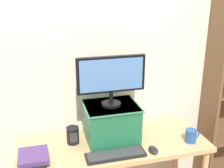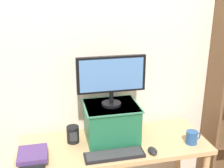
{
  "view_description": "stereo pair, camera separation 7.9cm",
  "coord_description": "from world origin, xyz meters",
  "px_view_note": "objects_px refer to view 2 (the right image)",
  "views": [
    {
      "loc": [
        -0.51,
        -1.87,
        1.91
      ],
      "look_at": [
        -0.0,
        0.03,
        1.22
      ],
      "focal_mm": 45.0,
      "sensor_mm": 36.0,
      "label": 1
    },
    {
      "loc": [
        -0.43,
        -1.88,
        1.91
      ],
      "look_at": [
        -0.0,
        0.03,
        1.22
      ],
      "focal_mm": 45.0,
      "sensor_mm": 36.0,
      "label": 2
    }
  ],
  "objects_px": {
    "desk_speaker": "(73,134)",
    "computer_monitor": "(111,77)",
    "book_stack": "(33,156)",
    "computer_mouse": "(153,151)",
    "desk": "(113,152)",
    "riser_box": "(111,121)",
    "coffee_mug": "(192,137)",
    "keyboard": "(114,155)"
  },
  "relations": [
    {
      "from": "riser_box",
      "to": "computer_monitor",
      "type": "relative_size",
      "value": 0.81
    },
    {
      "from": "computer_monitor",
      "to": "book_stack",
      "type": "distance_m",
      "value": 0.8
    },
    {
      "from": "desk",
      "to": "coffee_mug",
      "type": "relative_size",
      "value": 12.21
    },
    {
      "from": "riser_box",
      "to": "computer_monitor",
      "type": "xyz_separation_m",
      "value": [
        0.0,
        -0.0,
        0.37
      ]
    },
    {
      "from": "desk",
      "to": "riser_box",
      "type": "relative_size",
      "value": 3.49
    },
    {
      "from": "keyboard",
      "to": "desk_speaker",
      "type": "relative_size",
      "value": 3.26
    },
    {
      "from": "coffee_mug",
      "to": "computer_mouse",
      "type": "bearing_deg",
      "value": -169.84
    },
    {
      "from": "desk_speaker",
      "to": "riser_box",
      "type": "bearing_deg",
      "value": -1.53
    },
    {
      "from": "riser_box",
      "to": "keyboard",
      "type": "xyz_separation_m",
      "value": [
        -0.03,
        -0.26,
        -0.14
      ]
    },
    {
      "from": "desk_speaker",
      "to": "computer_monitor",
      "type": "bearing_deg",
      "value": -1.81
    },
    {
      "from": "book_stack",
      "to": "coffee_mug",
      "type": "height_order",
      "value": "coffee_mug"
    },
    {
      "from": "computer_monitor",
      "to": "desk_speaker",
      "type": "distance_m",
      "value": 0.55
    },
    {
      "from": "book_stack",
      "to": "desk_speaker",
      "type": "xyz_separation_m",
      "value": [
        0.3,
        0.19,
        0.03
      ]
    },
    {
      "from": "coffee_mug",
      "to": "desk_speaker",
      "type": "xyz_separation_m",
      "value": [
        -0.91,
        0.22,
        0.02
      ]
    },
    {
      "from": "desk_speaker",
      "to": "book_stack",
      "type": "bearing_deg",
      "value": -147.19
    },
    {
      "from": "computer_monitor",
      "to": "computer_mouse",
      "type": "relative_size",
      "value": 5.06
    },
    {
      "from": "riser_box",
      "to": "computer_mouse",
      "type": "bearing_deg",
      "value": -47.06
    },
    {
      "from": "riser_box",
      "to": "book_stack",
      "type": "distance_m",
      "value": 0.64
    },
    {
      "from": "keyboard",
      "to": "computer_mouse",
      "type": "bearing_deg",
      "value": -3.55
    },
    {
      "from": "desk",
      "to": "computer_mouse",
      "type": "height_order",
      "value": "computer_mouse"
    },
    {
      "from": "book_stack",
      "to": "coffee_mug",
      "type": "bearing_deg",
      "value": -1.34
    },
    {
      "from": "keyboard",
      "to": "computer_mouse",
      "type": "xyz_separation_m",
      "value": [
        0.29,
        -0.02,
        0.01
      ]
    },
    {
      "from": "computer_mouse",
      "to": "computer_monitor",
      "type": "bearing_deg",
      "value": 133.09
    },
    {
      "from": "book_stack",
      "to": "desk",
      "type": "bearing_deg",
      "value": 10.41
    },
    {
      "from": "computer_monitor",
      "to": "keyboard",
      "type": "relative_size",
      "value": 1.2
    },
    {
      "from": "keyboard",
      "to": "coffee_mug",
      "type": "bearing_deg",
      "value": 4.0
    },
    {
      "from": "desk",
      "to": "coffee_mug",
      "type": "distance_m",
      "value": 0.63
    },
    {
      "from": "keyboard",
      "to": "book_stack",
      "type": "xyz_separation_m",
      "value": [
        -0.57,
        0.07,
        0.02
      ]
    },
    {
      "from": "riser_box",
      "to": "desk_speaker",
      "type": "xyz_separation_m",
      "value": [
        -0.3,
        0.01,
        -0.09
      ]
    },
    {
      "from": "book_stack",
      "to": "coffee_mug",
      "type": "relative_size",
      "value": 2.18
    },
    {
      "from": "computer_mouse",
      "to": "book_stack",
      "type": "height_order",
      "value": "book_stack"
    },
    {
      "from": "computer_mouse",
      "to": "book_stack",
      "type": "distance_m",
      "value": 0.86
    },
    {
      "from": "desk",
      "to": "riser_box",
      "type": "distance_m",
      "value": 0.25
    },
    {
      "from": "coffee_mug",
      "to": "desk_speaker",
      "type": "distance_m",
      "value": 0.93
    },
    {
      "from": "keyboard",
      "to": "book_stack",
      "type": "bearing_deg",
      "value": 172.81
    },
    {
      "from": "coffee_mug",
      "to": "desk_speaker",
      "type": "bearing_deg",
      "value": 166.24
    },
    {
      "from": "desk",
      "to": "coffee_mug",
      "type": "bearing_deg",
      "value": -13.17
    },
    {
      "from": "computer_monitor",
      "to": "riser_box",
      "type": "bearing_deg",
      "value": 90.0
    },
    {
      "from": "coffee_mug",
      "to": "computer_monitor",
      "type": "bearing_deg",
      "value": 160.6
    },
    {
      "from": "book_stack",
      "to": "desk_speaker",
      "type": "height_order",
      "value": "desk_speaker"
    },
    {
      "from": "riser_box",
      "to": "desk_speaker",
      "type": "bearing_deg",
      "value": 178.47
    },
    {
      "from": "computer_mouse",
      "to": "book_stack",
      "type": "relative_size",
      "value": 0.39
    }
  ]
}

